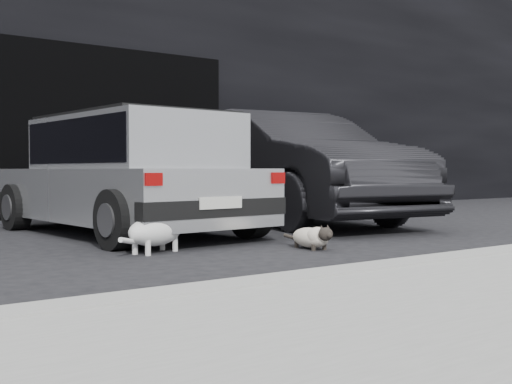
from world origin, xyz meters
TOP-DOWN VIEW (x-y plane):
  - ground at (0.00, 0.00)m, footprint 80.00×80.00m
  - building_facade at (1.00, 6.00)m, footprint 34.00×4.00m
  - garage_opening at (1.00, 3.99)m, footprint 4.00×0.10m
  - curb at (1.00, -2.60)m, footprint 18.00×0.25m
  - silver_hatchback at (0.01, 1.13)m, footprint 1.97×3.66m
  - second_car at (2.48, 1.44)m, footprint 2.18×4.76m
  - cat_siamese at (0.78, -1.06)m, footprint 0.29×0.69m
  - cat_white at (-0.44, -0.44)m, footprint 0.81×0.48m

SIDE VIEW (x-z plane):
  - ground at x=0.00m, z-range 0.00..0.00m
  - curb at x=1.00m, z-range 0.00..0.12m
  - cat_siamese at x=0.78m, z-range -0.01..0.23m
  - cat_white at x=-0.44m, z-range -0.01..0.40m
  - silver_hatchback at x=0.01m, z-range 0.06..1.37m
  - second_car at x=2.48m, z-range 0.00..1.51m
  - garage_opening at x=1.00m, z-range 0.00..2.60m
  - building_facade at x=1.00m, z-range 0.00..5.00m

